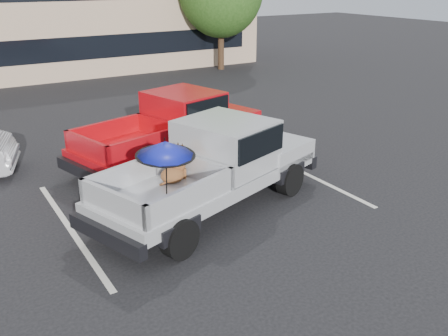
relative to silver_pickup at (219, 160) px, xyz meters
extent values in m
plane|color=black|center=(-0.17, -1.48, -1.05)|extent=(90.00, 90.00, 0.00)
cube|color=silver|center=(-3.17, 0.52, -1.05)|extent=(0.12, 5.00, 0.01)
cube|color=silver|center=(2.83, 0.52, -1.05)|extent=(0.12, 5.00, 0.01)
cube|color=tan|center=(1.83, 19.52, 1.95)|extent=(20.00, 8.00, 6.00)
cube|color=black|center=(1.83, 15.54, 0.45)|extent=(18.00, 0.08, 1.10)
cylinder|color=#332114|center=(8.83, 14.52, 0.31)|extent=(0.32, 0.32, 2.73)
cylinder|color=#332114|center=(5.83, 22.52, 0.38)|extent=(0.32, 0.32, 2.86)
cylinder|color=black|center=(-1.76, -1.56, -0.67)|extent=(0.81, 0.51, 0.76)
cylinder|color=black|center=(-2.34, 0.19, -0.67)|extent=(0.81, 0.51, 0.76)
cylinder|color=black|center=(1.66, -0.41, -0.67)|extent=(0.81, 0.51, 0.76)
cylinder|color=black|center=(1.07, 1.34, -0.67)|extent=(0.81, 0.51, 0.76)
cube|color=#B9BCC0|center=(-0.29, -0.09, -0.38)|extent=(5.72, 3.54, 0.28)
cube|color=#B9BCC0|center=(1.60, 0.54, -0.17)|extent=(2.03, 2.30, 0.46)
cube|color=black|center=(2.31, 0.78, -0.55)|extent=(0.81, 1.92, 0.30)
cube|color=black|center=(-2.90, -0.97, -0.55)|extent=(0.80, 1.92, 0.28)
cube|color=#B9BCC0|center=(0.23, 0.08, 0.30)|extent=(2.15, 2.27, 1.05)
cube|color=black|center=(0.23, 0.08, 0.50)|extent=(2.04, 2.32, 0.55)
cube|color=black|center=(-1.67, -0.56, -0.32)|extent=(2.77, 2.48, 0.10)
cube|color=#B9BCC0|center=(-1.95, 0.27, -0.02)|extent=(2.21, 0.83, 0.50)
cube|color=#B9BCC0|center=(-1.39, -1.38, -0.02)|extent=(2.21, 0.83, 0.50)
cube|color=#B9BCC0|center=(-2.71, -0.91, -0.02)|extent=(0.68, 1.78, 0.50)
cube|color=#B9BCC0|center=(-0.63, -0.21, -0.02)|extent=(0.68, 1.78, 0.50)
ellipsoid|color=brown|center=(-1.13, -0.04, -0.11)|extent=(0.61, 0.55, 0.33)
cylinder|color=brown|center=(-0.85, -0.03, -0.15)|extent=(0.07, 0.07, 0.25)
cylinder|color=brown|center=(-0.90, 0.13, -0.15)|extent=(0.07, 0.07, 0.25)
ellipsoid|color=brown|center=(-0.97, 0.02, 0.10)|extent=(0.39, 0.37, 0.45)
cylinder|color=red|center=(-0.95, 0.03, 0.25)|extent=(0.22, 0.22, 0.04)
sphere|color=brown|center=(-0.88, 0.05, 0.35)|extent=(0.24, 0.24, 0.24)
cone|color=black|center=(-0.75, 0.09, 0.33)|extent=(0.19, 0.16, 0.11)
cone|color=black|center=(-0.88, -0.02, 0.48)|extent=(0.08, 0.08, 0.12)
cone|color=black|center=(-0.92, 0.10, 0.48)|extent=(0.08, 0.08, 0.12)
cylinder|color=brown|center=(-1.31, -0.10, -0.21)|extent=(0.30, 0.05, 0.10)
cylinder|color=black|center=(-1.64, -0.84, 0.25)|extent=(0.02, 0.10, 1.05)
cone|color=#121AA1|center=(-1.64, -0.84, 0.80)|extent=(1.10, 1.12, 0.36)
cylinder|color=black|center=(-1.64, -0.84, 0.96)|extent=(0.02, 0.02, 0.10)
cylinder|color=black|center=(-1.64, -0.84, 0.67)|extent=(1.10, 1.10, 0.09)
cylinder|color=black|center=(-1.27, 1.66, -0.68)|extent=(0.80, 0.46, 0.75)
cylinder|color=black|center=(-1.74, 3.42, -0.68)|extent=(0.80, 0.46, 0.75)
cylinder|color=black|center=(2.16, 2.59, -0.68)|extent=(0.80, 0.46, 0.75)
cylinder|color=black|center=(1.69, 4.34, -0.68)|extent=(0.80, 0.46, 0.75)
cube|color=#B60A11|center=(0.26, 3.02, -0.39)|extent=(5.63, 3.21, 0.28)
cube|color=#B60A11|center=(2.16, 3.53, -0.18)|extent=(1.92, 2.21, 0.45)
cube|color=black|center=(2.88, 3.72, -0.56)|extent=(0.69, 1.92, 0.30)
cube|color=black|center=(-2.36, 2.31, -0.56)|extent=(0.68, 1.91, 0.28)
cube|color=#B60A11|center=(0.78, 3.16, 0.28)|extent=(2.04, 2.18, 1.04)
cube|color=black|center=(0.78, 3.16, 0.48)|extent=(1.93, 2.23, 0.54)
cube|color=black|center=(-1.12, 2.64, -0.33)|extent=(2.66, 2.34, 0.10)
cube|color=#B60A11|center=(-1.35, 3.47, -0.04)|extent=(2.22, 0.69, 0.49)
cube|color=#B60A11|center=(-0.90, 1.81, -0.04)|extent=(2.22, 0.69, 0.49)
cube|color=#B60A11|center=(-2.17, 2.36, -0.04)|extent=(0.57, 1.78, 0.49)
cube|color=#B60A11|center=(-0.07, 2.93, -0.04)|extent=(0.57, 1.78, 0.49)
camera|label=1|loc=(-5.18, -8.66, 3.73)|focal=40.00mm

